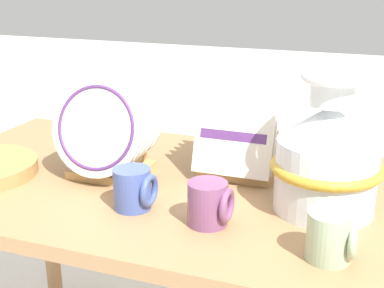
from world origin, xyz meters
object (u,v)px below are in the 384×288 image
at_px(ceramic_vase, 327,155).
at_px(mug_plum_glaze, 210,204).
at_px(mug_sage_glaze, 332,236).
at_px(dish_rack_square_plates, 240,141).
at_px(dish_rack_round_plates, 108,132).
at_px(mug_cobalt_glaze, 134,189).

relative_size(ceramic_vase, mug_plum_glaze, 3.30).
height_order(ceramic_vase, mug_sage_glaze, ceramic_vase).
distance_m(dish_rack_square_plates, mug_plum_glaze, 0.31).
height_order(dish_rack_square_plates, mug_sage_glaze, dish_rack_square_plates).
distance_m(ceramic_vase, mug_sage_glaze, 0.23).
relative_size(ceramic_vase, dish_rack_square_plates, 1.43).
distance_m(ceramic_vase, dish_rack_square_plates, 0.29).
bearing_deg(dish_rack_square_plates, ceramic_vase, -32.42).
bearing_deg(dish_rack_square_plates, dish_rack_round_plates, -156.88).
relative_size(ceramic_vase, dish_rack_round_plates, 1.18).
height_order(dish_rack_round_plates, mug_sage_glaze, dish_rack_round_plates).
xyz_separation_m(ceramic_vase, dish_rack_square_plates, (-0.24, 0.15, -0.04)).
xyz_separation_m(mug_sage_glaze, mug_plum_glaze, (-0.26, 0.06, 0.00)).
distance_m(ceramic_vase, dish_rack_round_plates, 0.55).
relative_size(dish_rack_square_plates, mug_sage_glaze, 2.31).
distance_m(dish_rack_round_plates, mug_sage_glaze, 0.64).
xyz_separation_m(dish_rack_round_plates, mug_cobalt_glaze, (0.15, -0.16, -0.07)).
bearing_deg(mug_plum_glaze, mug_cobalt_glaze, 175.39).
distance_m(dish_rack_round_plates, mug_cobalt_glaze, 0.23).
relative_size(dish_rack_square_plates, mug_cobalt_glaze, 2.31).
height_order(dish_rack_round_plates, mug_plum_glaze, dish_rack_round_plates).
bearing_deg(dish_rack_round_plates, mug_sage_glaze, -21.33).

